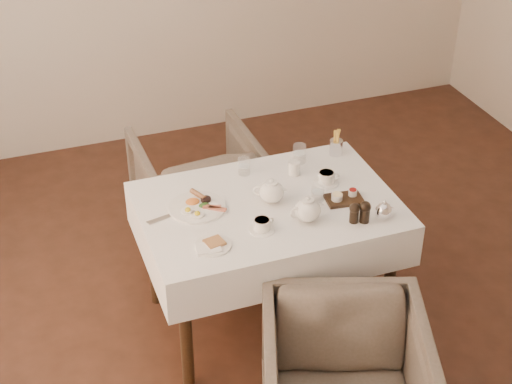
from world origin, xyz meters
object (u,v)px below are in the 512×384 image
at_px(breakfast_plate, 197,206).
at_px(armchair_far, 198,186).
at_px(teapot_centre, 271,190).
at_px(armchair_near, 344,383).
at_px(table, 268,223).

bearing_deg(breakfast_plate, armchair_far, 75.67).
bearing_deg(armchair_far, teapot_centre, 97.35).
distance_m(armchair_near, breakfast_plate, 1.11).
bearing_deg(breakfast_plate, table, -13.14).
xyz_separation_m(armchair_far, teapot_centre, (0.14, -0.90, 0.49)).
bearing_deg(breakfast_plate, teapot_centre, -10.78).
bearing_deg(breakfast_plate, armchair_near, -67.26).
xyz_separation_m(table, breakfast_plate, (-0.34, 0.09, 0.13)).
relative_size(armchair_far, teapot_centre, 4.22).
distance_m(table, armchair_far, 0.97).
xyz_separation_m(breakfast_plate, teapot_centre, (0.36, -0.08, 0.06)).
height_order(armchair_near, teapot_centre, teapot_centre).
distance_m(armchair_far, breakfast_plate, 0.96).
height_order(table, armchair_far, table).
bearing_deg(teapot_centre, breakfast_plate, -168.19).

